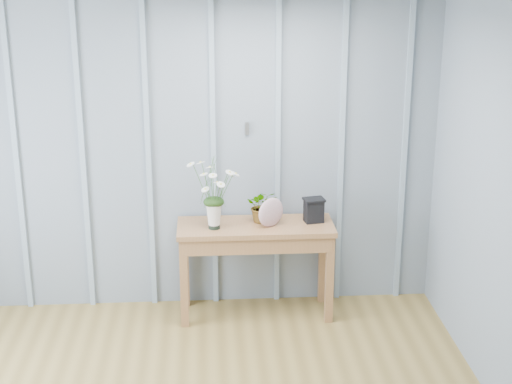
{
  "coord_description": "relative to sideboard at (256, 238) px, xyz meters",
  "views": [
    {
      "loc": [
        0.19,
        -3.62,
        2.87
      ],
      "look_at": [
        0.56,
        1.94,
        1.03
      ],
      "focal_mm": 55.0,
      "sensor_mm": 36.0,
      "label": 1
    }
  ],
  "objects": [
    {
      "name": "sideboard",
      "position": [
        0.0,
        0.0,
        0.0
      ],
      "size": [
        1.2,
        0.45,
        0.75
      ],
      "color": "brown",
      "rests_on": "ground"
    },
    {
      "name": "spider_plant",
      "position": [
        0.06,
        0.07,
        0.24
      ],
      "size": [
        0.24,
        0.21,
        0.26
      ],
      "primitive_type": "imported",
      "rotation": [
        0.0,
        0.0,
        -0.03
      ],
      "color": "black",
      "rests_on": "sideboard"
    },
    {
      "name": "room_shell",
      "position": [
        -0.56,
        -1.08,
        1.35
      ],
      "size": [
        4.0,
        4.5,
        2.5
      ],
      "color": "gray",
      "rests_on": "ground"
    },
    {
      "name": "daisy_vase",
      "position": [
        -0.32,
        -0.06,
        0.46
      ],
      "size": [
        0.39,
        0.29,
        0.55
      ],
      "color": "black",
      "rests_on": "sideboard"
    },
    {
      "name": "carved_box",
      "position": [
        0.45,
        0.03,
        0.21
      ],
      "size": [
        0.18,
        0.15,
        0.19
      ],
      "color": "black",
      "rests_on": "sideboard"
    },
    {
      "name": "felt_disc_vessel",
      "position": [
        0.11,
        -0.05,
        0.23
      ],
      "size": [
        0.23,
        0.18,
        0.23
      ],
      "primitive_type": "ellipsoid",
      "rotation": [
        0.0,
        0.0,
        0.56
      ],
      "color": "#924E6C",
      "rests_on": "sideboard"
    }
  ]
}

